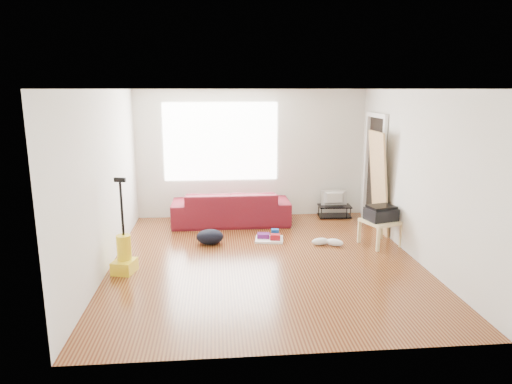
{
  "coord_description": "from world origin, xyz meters",
  "views": [
    {
      "loc": [
        -0.7,
        -6.39,
        2.5
      ],
      "look_at": [
        -0.08,
        0.6,
        0.91
      ],
      "focal_mm": 32.0,
      "sensor_mm": 36.0,
      "label": 1
    }
  ],
  "objects": [
    {
      "name": "tv_stand",
      "position": [
        1.64,
        2.22,
        0.13
      ],
      "size": [
        0.65,
        0.39,
        0.24
      ],
      "rotation": [
        0.0,
        0.0,
        -0.05
      ],
      "color": "black",
      "rests_on": "ground"
    },
    {
      "name": "backpack",
      "position": [
        -0.82,
        0.81,
        0.0
      ],
      "size": [
        0.45,
        0.36,
        0.25
      ],
      "primitive_type": "ellipsoid",
      "rotation": [
        0.0,
        0.0,
        -0.02
      ],
      "color": "black",
      "rests_on": "ground"
    },
    {
      "name": "printer",
      "position": [
        1.95,
        0.52,
        0.54
      ],
      "size": [
        0.54,
        0.46,
        0.24
      ],
      "rotation": [
        0.0,
        0.0,
        0.26
      ],
      "color": "black",
      "rests_on": "side_table"
    },
    {
      "name": "toilet_paper",
      "position": [
        -0.94,
        1.82,
        0.19
      ],
      "size": [
        0.13,
        0.13,
        0.12
      ],
      "primitive_type": "cylinder",
      "color": "white",
      "rests_on": "bucket"
    },
    {
      "name": "tv",
      "position": [
        1.64,
        2.22,
        0.39
      ],
      "size": [
        0.52,
        0.07,
        0.3
      ],
      "primitive_type": "imported",
      "rotation": [
        0.0,
        0.0,
        3.14
      ],
      "color": "black",
      "rests_on": "tv_stand"
    },
    {
      "name": "side_table",
      "position": [
        1.95,
        0.52,
        0.35
      ],
      "size": [
        0.67,
        0.67,
        0.42
      ],
      "rotation": [
        0.0,
        0.0,
        0.36
      ],
      "color": "beige",
      "rests_on": "ground"
    },
    {
      "name": "door_panel",
      "position": [
        2.13,
        1.19,
        0.0
      ],
      "size": [
        0.22,
        0.72,
        1.8
      ],
      "primitive_type": "cube",
      "rotation": [
        0.0,
        -0.1,
        0.0
      ],
      "color": "#A68252",
      "rests_on": "ground"
    },
    {
      "name": "cleaning_tray",
      "position": [
        0.18,
        0.91,
        0.05
      ],
      "size": [
        0.51,
        0.43,
        0.17
      ],
      "rotation": [
        0.0,
        0.0,
        -0.14
      ],
      "color": "white",
      "rests_on": "ground"
    },
    {
      "name": "sneakers",
      "position": [
        1.09,
        0.56,
        0.06
      ],
      "size": [
        0.53,
        0.27,
        0.12
      ],
      "rotation": [
        0.0,
        0.0,
        -0.35
      ],
      "color": "white",
      "rests_on": "ground"
    },
    {
      "name": "bucket",
      "position": [
        -0.91,
        1.79,
        0.0
      ],
      "size": [
        0.32,
        0.32,
        0.26
      ],
      "primitive_type": "cylinder",
      "rotation": [
        0.0,
        0.0,
        0.23
      ],
      "color": "#0608B1",
      "rests_on": "ground"
    },
    {
      "name": "sofa",
      "position": [
        -0.43,
        1.95,
        0.0
      ],
      "size": [
        2.2,
        0.86,
        0.64
      ],
      "primitive_type": "imported",
      "rotation": [
        0.0,
        0.0,
        3.14
      ],
      "color": "#5E0B18",
      "rests_on": "ground"
    },
    {
      "name": "vacuum",
      "position": [
        -2.0,
        -0.27,
        0.25
      ],
      "size": [
        0.35,
        0.38,
        1.33
      ],
      "rotation": [
        0.0,
        0.0,
        -0.26
      ],
      "color": "yellow",
      "rests_on": "ground"
    },
    {
      "name": "room",
      "position": [
        0.07,
        0.15,
        1.25
      ],
      "size": [
        4.51,
        5.01,
        2.51
      ],
      "color": "#491B0C",
      "rests_on": "ground"
    }
  ]
}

